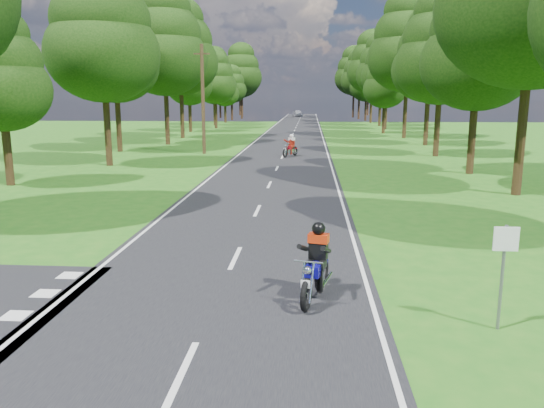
{
  "coord_description": "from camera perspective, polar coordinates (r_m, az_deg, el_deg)",
  "views": [
    {
      "loc": [
        1.95,
        -11.51,
        4.27
      ],
      "look_at": [
        0.84,
        4.0,
        1.1
      ],
      "focal_mm": 35.0,
      "sensor_mm": 36.0,
      "label": 1
    }
  ],
  "objects": [
    {
      "name": "main_road",
      "position": [
        61.69,
        2.27,
        7.55
      ],
      "size": [
        7.0,
        140.0,
        0.02
      ],
      "primitive_type": "cube",
      "color": "black",
      "rests_on": "ground"
    },
    {
      "name": "telegraph_pole",
      "position": [
        40.3,
        -7.44,
        11.14
      ],
      "size": [
        1.2,
        0.26,
        8.0
      ],
      "color": "#382616",
      "rests_on": "ground"
    },
    {
      "name": "road_sign",
      "position": [
        10.55,
        23.67,
        -5.58
      ],
      "size": [
        0.45,
        0.07,
        2.0
      ],
      "color": "slate",
      "rests_on": "ground"
    },
    {
      "name": "road_markings",
      "position": [
        59.83,
        2.08,
        7.44
      ],
      "size": [
        7.4,
        140.0,
        0.01
      ],
      "color": "silver",
      "rests_on": "main_road"
    },
    {
      "name": "ground",
      "position": [
        12.43,
        -5.26,
        -8.62
      ],
      "size": [
        160.0,
        160.0,
        0.0
      ],
      "primitive_type": "plane",
      "color": "#216216",
      "rests_on": "ground"
    },
    {
      "name": "distant_car",
      "position": [
        114.5,
        2.77,
        9.74
      ],
      "size": [
        2.61,
        4.44,
        1.42
      ],
      "primitive_type": "imported",
      "rotation": [
        0.0,
        0.0,
        0.24
      ],
      "color": "silver",
      "rests_on": "main_road"
    },
    {
      "name": "rider_near_blue",
      "position": [
        11.39,
        4.73,
        -6.11
      ],
      "size": [
        1.09,
        2.04,
        1.62
      ],
      "primitive_type": null,
      "rotation": [
        0.0,
        0.0,
        -0.24
      ],
      "color": "#100C8B",
      "rests_on": "main_road"
    },
    {
      "name": "rider_far_red",
      "position": [
        38.14,
        1.97,
        6.33
      ],
      "size": [
        1.37,
        2.02,
        1.6
      ],
      "primitive_type": null,
      "rotation": [
        0.0,
        0.0,
        -0.42
      ],
      "color": "#A30C1C",
      "rests_on": "main_road"
    },
    {
      "name": "treeline",
      "position": [
        71.69,
        3.77,
        14.68
      ],
      "size": [
        40.0,
        115.35,
        14.78
      ],
      "color": "black",
      "rests_on": "ground"
    }
  ]
}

